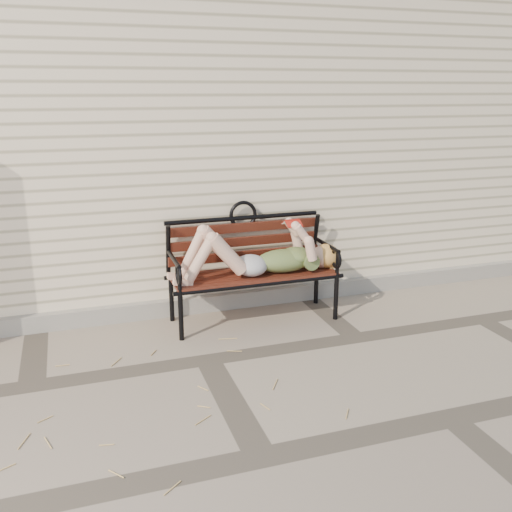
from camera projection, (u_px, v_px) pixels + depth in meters
name	position (u px, v px, depth m)	size (l,w,h in m)	color
ground	(208.00, 360.00, 4.31)	(80.00, 80.00, 0.00)	gray
house_wall	(143.00, 131.00, 6.61)	(8.00, 4.00, 3.00)	#F6E1C0
foundation_strip	(182.00, 306.00, 5.17)	(8.00, 0.10, 0.15)	gray
garden_bench	(251.00, 255.00, 4.98)	(1.57, 0.62, 1.02)	black
reading_woman	(256.00, 255.00, 4.86)	(1.48, 0.34, 0.47)	#093441
straw_scatter	(164.00, 399.00, 3.75)	(2.78, 1.72, 0.01)	tan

